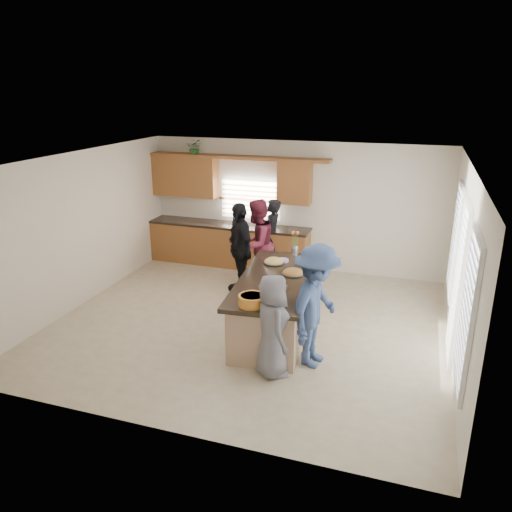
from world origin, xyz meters
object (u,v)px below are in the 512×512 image
(woman_left_mid, at_px, (257,244))
(woman_left_front, at_px, (240,248))
(woman_right_back, at_px, (316,306))
(woman_right_front, at_px, (272,326))
(woman_left_back, at_px, (271,236))
(salad_bowl, at_px, (252,300))
(island, at_px, (276,306))

(woman_left_mid, relative_size, woman_left_front, 1.00)
(woman_left_mid, xyz_separation_m, woman_right_back, (1.73, -2.54, 0.01))
(woman_right_front, bearing_deg, woman_left_back, -15.63)
(salad_bowl, height_order, woman_right_back, woman_right_back)
(woman_left_back, bearing_deg, woman_right_front, 22.93)
(woman_left_front, distance_m, woman_right_front, 3.05)
(island, xyz_separation_m, woman_right_front, (0.31, -1.26, 0.29))
(woman_left_back, bearing_deg, woman_left_front, -6.66)
(salad_bowl, relative_size, woman_left_back, 0.24)
(woman_left_back, xyz_separation_m, woman_left_front, (-0.28, -1.23, 0.09))
(salad_bowl, bearing_deg, woman_left_back, 102.47)
(woman_right_back, bearing_deg, salad_bowl, 121.75)
(salad_bowl, distance_m, woman_left_front, 2.78)
(salad_bowl, bearing_deg, woman_right_front, -21.81)
(salad_bowl, relative_size, woman_left_mid, 0.21)
(woman_left_mid, bearing_deg, island, 41.10)
(woman_right_back, height_order, woman_right_front, woman_right_back)
(woman_right_front, bearing_deg, island, -18.42)
(island, xyz_separation_m, woman_right_back, (0.82, -0.80, 0.46))
(salad_bowl, bearing_deg, island, 88.40)
(woman_right_back, relative_size, woman_right_front, 1.23)
(woman_left_mid, xyz_separation_m, woman_left_front, (-0.24, -0.32, -0.00))
(island, distance_m, woman_left_mid, 2.01)
(salad_bowl, xyz_separation_m, woman_left_front, (-1.11, 2.54, -0.13))
(woman_left_mid, distance_m, woman_left_front, 0.40)
(woman_left_back, bearing_deg, island, 24.23)
(woman_left_mid, bearing_deg, woman_left_front, -23.35)
(island, relative_size, woman_right_back, 1.53)
(salad_bowl, distance_m, woman_left_back, 3.87)
(woman_left_back, xyz_separation_m, woman_right_front, (1.18, -3.91, -0.07))
(woman_left_front, xyz_separation_m, woman_right_front, (1.46, -2.68, -0.16))
(woman_right_back, distance_m, woman_right_front, 0.71)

